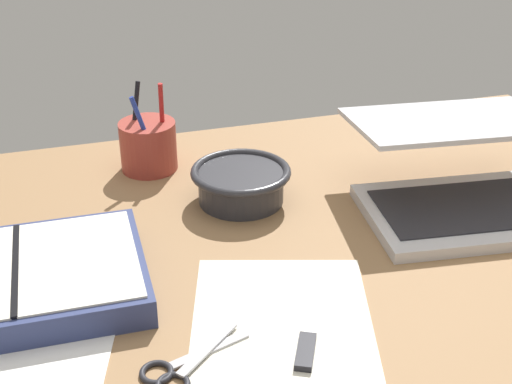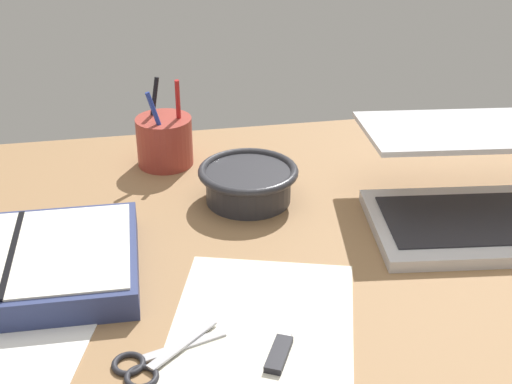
# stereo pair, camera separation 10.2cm
# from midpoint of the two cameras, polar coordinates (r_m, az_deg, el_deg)

# --- Properties ---
(desk_top) EXTENTS (1.40, 1.00, 0.02)m
(desk_top) POSITION_cam_midpoint_polar(r_m,az_deg,el_deg) (0.99, -0.98, -6.65)
(desk_top) COLOR #936D47
(desk_top) RESTS_ON ground
(laptop) EXTENTS (0.35, 0.34, 0.14)m
(laptop) POSITION_cam_midpoint_polar(r_m,az_deg,el_deg) (1.13, 13.75, 0.92)
(laptop) COLOR silver
(laptop) RESTS_ON desk_top
(bowl) EXTENTS (0.16, 0.16, 0.06)m
(bowl) POSITION_cam_midpoint_polar(r_m,az_deg,el_deg) (1.13, -3.64, 0.70)
(bowl) COLOR #2D2D33
(bowl) RESTS_ON desk_top
(pen_cup) EXTENTS (0.10, 0.10, 0.16)m
(pen_cup) POSITION_cam_midpoint_polar(r_m,az_deg,el_deg) (1.25, -10.94, 3.64)
(pen_cup) COLOR #9E382D
(pen_cup) RESTS_ON desk_top
(planner) EXTENTS (0.33, 0.24, 0.04)m
(planner) POSITION_cam_midpoint_polar(r_m,az_deg,el_deg) (0.98, -21.39, -6.75)
(planner) COLOR navy
(planner) RESTS_ON desk_top
(scissors) EXTENTS (0.14, 0.10, 0.01)m
(scissors) POSITION_cam_midpoint_polar(r_m,az_deg,el_deg) (0.83, -10.03, -14.03)
(scissors) COLOR #B7B7BC
(scissors) RESTS_ON desk_top
(paper_sheet_front) EXTENTS (0.29, 0.34, 0.00)m
(paper_sheet_front) POSITION_cam_midpoint_polar(r_m,az_deg,el_deg) (0.87, -1.27, -10.93)
(paper_sheet_front) COLOR silver
(paper_sheet_front) RESTS_ON desk_top
(paper_sheet_beside_planner) EXTENTS (0.24, 0.28, 0.00)m
(paper_sheet_beside_planner) POSITION_cam_midpoint_polar(r_m,az_deg,el_deg) (0.86, -21.78, -14.06)
(paper_sheet_beside_planner) COLOR white
(paper_sheet_beside_planner) RESTS_ON desk_top
(usb_drive) EXTENTS (0.05, 0.07, 0.01)m
(usb_drive) POSITION_cam_midpoint_polar(r_m,az_deg,el_deg) (0.84, 0.43, -12.71)
(usb_drive) COLOR black
(usb_drive) RESTS_ON desk_top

